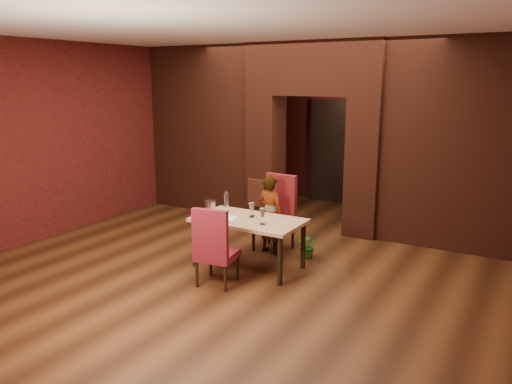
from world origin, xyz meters
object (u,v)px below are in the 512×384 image
(dining_table, at_px, (248,243))
(chair_far, at_px, (274,214))
(wine_bucket, at_px, (210,208))
(potted_plant, at_px, (308,245))
(chair_near, at_px, (217,245))
(wine_glass_b, at_px, (252,210))
(wine_glass_c, at_px, (262,216))
(wine_glass_a, at_px, (252,209))
(person_seated, at_px, (270,214))
(water_bottle, at_px, (226,201))

(dining_table, xyz_separation_m, chair_far, (-0.05, 0.82, 0.22))
(wine_bucket, xyz_separation_m, potted_plant, (1.13, 0.87, -0.62))
(dining_table, bearing_deg, chair_near, -93.80)
(chair_far, relative_size, wine_glass_b, 5.76)
(wine_glass_b, relative_size, potted_plant, 0.53)
(wine_glass_c, relative_size, potted_plant, 0.58)
(wine_glass_c, bearing_deg, wine_glass_a, 138.54)
(person_seated, bearing_deg, wine_glass_b, 101.64)
(dining_table, relative_size, wine_glass_c, 6.88)
(person_seated, bearing_deg, wine_glass_a, 99.04)
(chair_far, height_order, wine_glass_c, chair_far)
(wine_glass_c, bearing_deg, chair_far, 110.37)
(chair_far, xyz_separation_m, wine_glass_a, (0.02, -0.67, 0.22))
(chair_near, relative_size, wine_glass_a, 5.55)
(dining_table, distance_m, potted_plant, 0.97)
(wine_glass_a, bearing_deg, dining_table, -79.20)
(wine_glass_b, xyz_separation_m, wine_glass_c, (0.30, -0.22, 0.01))
(wine_glass_a, bearing_deg, person_seated, 91.20)
(water_bottle, height_order, potted_plant, water_bottle)
(wine_glass_a, bearing_deg, potted_plant, 46.73)
(chair_far, distance_m, wine_glass_a, 0.70)
(person_seated, bearing_deg, dining_table, 101.21)
(person_seated, distance_m, wine_glass_c, 0.93)
(wine_glass_b, bearing_deg, wine_glass_c, -36.26)
(wine_bucket, bearing_deg, water_bottle, 68.83)
(water_bottle, bearing_deg, wine_bucket, -111.17)
(wine_bucket, distance_m, water_bottle, 0.28)
(wine_glass_b, bearing_deg, chair_far, 94.09)
(person_seated, relative_size, wine_glass_b, 5.92)
(person_seated, height_order, wine_glass_a, person_seated)
(person_seated, xyz_separation_m, water_bottle, (-0.43, -0.53, 0.26))
(potted_plant, bearing_deg, chair_near, -112.06)
(wine_glass_c, xyz_separation_m, water_bottle, (-0.78, 0.30, 0.04))
(person_seated, distance_m, wine_glass_a, 0.58)
(water_bottle, bearing_deg, wine_glass_a, -1.33)
(wine_glass_a, bearing_deg, chair_near, -90.76)
(chair_near, relative_size, wine_bucket, 5.15)
(chair_near, distance_m, water_bottle, 1.02)
(dining_table, bearing_deg, wine_glass_a, 100.39)
(water_bottle, bearing_deg, wine_glass_b, -9.78)
(dining_table, distance_m, wine_glass_c, 0.57)
(dining_table, relative_size, wine_glass_b, 7.51)
(dining_table, height_order, potted_plant, dining_table)
(wine_glass_b, height_order, potted_plant, wine_glass_b)
(wine_bucket, bearing_deg, potted_plant, 37.62)
(chair_near, distance_m, wine_glass_c, 0.72)
(dining_table, height_order, water_bottle, water_bottle)
(wine_glass_b, distance_m, potted_plant, 1.08)
(water_bottle, bearing_deg, dining_table, -19.33)
(wine_glass_c, xyz_separation_m, potted_plant, (0.25, 0.91, -0.63))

